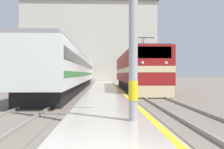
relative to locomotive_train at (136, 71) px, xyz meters
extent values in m
plane|color=#70665B|center=(-3.29, 6.69, -1.98)|extent=(200.00, 200.00, 0.00)
cube|color=#ADA89E|center=(-3.29, 1.69, -1.83)|extent=(2.88, 140.00, 0.31)
cube|color=yellow|center=(-2.00, 1.69, -1.67)|extent=(0.20, 140.00, 0.00)
cube|color=#70665B|center=(0.00, 1.69, -1.97)|extent=(2.83, 140.00, 0.02)
cube|color=gray|center=(-0.72, 1.69, -1.89)|extent=(0.07, 140.00, 0.14)
cube|color=gray|center=(0.72, 1.69, -1.89)|extent=(0.07, 140.00, 0.14)
cube|color=#70665B|center=(-6.72, 1.69, -1.97)|extent=(2.83, 140.00, 0.02)
cube|color=gray|center=(-7.44, 1.69, -1.89)|extent=(0.07, 140.00, 0.14)
cube|color=gray|center=(-6.00, 1.69, -1.89)|extent=(0.07, 140.00, 0.14)
cube|color=black|center=(0.00, 0.04, -1.53)|extent=(2.47, 18.34, 0.90)
cube|color=maroon|center=(0.00, 0.04, 0.32)|extent=(2.90, 19.93, 2.80)
cube|color=beige|center=(0.00, 0.04, 0.04)|extent=(2.92, 19.95, 0.44)
cube|color=beige|center=(0.00, -9.78, -1.49)|extent=(2.75, 0.30, 0.81)
cube|color=black|center=(0.00, -9.87, 1.17)|extent=(2.32, 0.12, 0.80)
sphere|color=white|center=(-0.80, -9.91, 0.46)|extent=(0.20, 0.20, 0.20)
sphere|color=white|center=(0.80, -9.91, 0.46)|extent=(0.20, 0.20, 0.20)
cube|color=#4C4C51|center=(0.00, 0.04, 1.78)|extent=(2.61, 18.94, 0.12)
cylinder|color=#333333|center=(0.00, -5.30, 2.34)|extent=(0.06, 0.63, 1.03)
cylinder|color=#333333|center=(0.00, -4.60, 2.34)|extent=(0.06, 0.63, 1.03)
cube|color=#262626|center=(0.00, -4.95, 2.84)|extent=(2.03, 0.08, 0.06)
cube|color=black|center=(-6.72, 10.99, -1.53)|extent=(2.46, 51.75, 0.90)
cube|color=silver|center=(-6.72, 10.99, 0.21)|extent=(2.90, 53.91, 2.59)
cube|color=black|center=(-6.72, 10.99, 0.73)|extent=(2.92, 52.83, 0.64)
cube|color=#338442|center=(-6.72, 10.99, -0.31)|extent=(2.92, 52.83, 0.36)
cube|color=gray|center=(-6.72, 10.99, 1.60)|extent=(2.67, 53.91, 0.20)
cylinder|color=yellow|center=(-2.59, -19.65, -0.78)|extent=(0.28, 0.28, 0.60)
cube|color=tan|center=(-3.04, 31.83, 12.01)|extent=(4.39, 4.39, 27.99)
cube|color=beige|center=(-5.76, 20.94, 5.01)|extent=(22.96, 9.61, 13.99)
cube|color=#564C47|center=(-5.76, 20.94, 12.26)|extent=(23.56, 10.21, 0.50)
camera|label=1|loc=(-3.51, -27.44, -0.27)|focal=42.00mm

